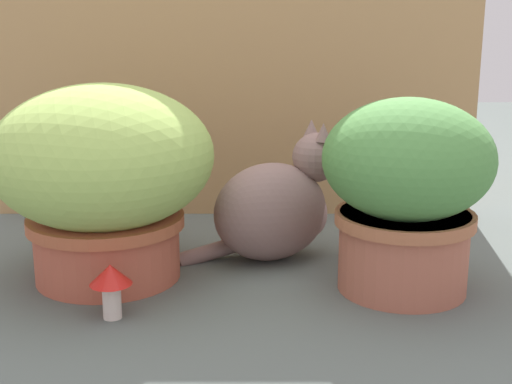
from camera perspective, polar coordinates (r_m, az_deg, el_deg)
ground_plane at (r=1.47m, az=-3.65°, el=-7.22°), size 6.00×6.00×0.00m
cardboard_backdrop at (r=1.89m, az=-2.05°, el=11.34°), size 1.30×0.03×0.88m
grass_planter at (r=1.46m, az=-12.43°, el=1.46°), size 0.45×0.45×0.40m
leafy_planter at (r=1.40m, az=11.86°, el=0.37°), size 0.33×0.33×0.38m
cat at (r=1.56m, az=1.55°, el=-1.14°), size 0.39×0.25×0.32m
mushroom_ornament_red at (r=1.30m, az=-11.86°, el=-7.08°), size 0.08×0.08×0.10m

